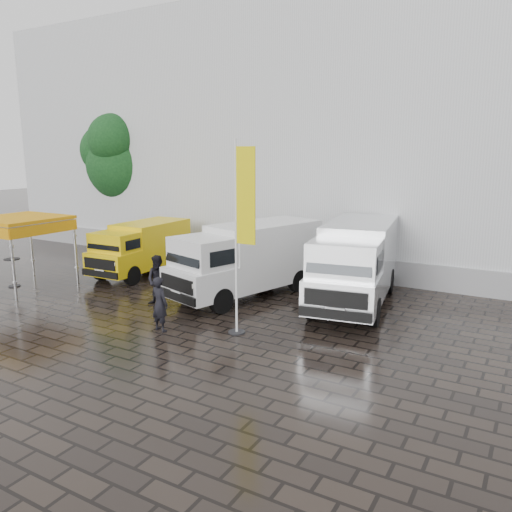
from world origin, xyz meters
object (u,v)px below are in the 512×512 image
at_px(van_yellow, 141,249).
at_px(person_front, 160,304).
at_px(van_white, 246,261).
at_px(van_silver, 356,265).
at_px(canopy_tent, 19,222).
at_px(cocktail_table, 13,273).
at_px(person_tent, 159,280).
at_px(flagpole, 242,227).

relative_size(van_yellow, person_front, 2.91).
bearing_deg(van_white, van_yellow, -169.46).
bearing_deg(van_silver, person_front, -136.22).
relative_size(canopy_tent, cocktail_table, 2.63).
bearing_deg(person_tent, flagpole, -30.09).
relative_size(van_silver, cocktail_table, 5.78).
bearing_deg(person_front, van_silver, -119.36).
height_order(van_silver, person_front, van_silver).
relative_size(canopy_tent, person_front, 1.79).
bearing_deg(flagpole, person_front, -156.28).
distance_m(van_yellow, person_front, 7.34).
bearing_deg(person_front, flagpole, -148.55).
bearing_deg(van_yellow, person_front, -45.46).
relative_size(canopy_tent, flagpole, 0.53).
bearing_deg(van_white, canopy_tent, -142.28).
bearing_deg(flagpole, person_tent, 166.19).
height_order(van_white, van_silver, van_silver).
bearing_deg(van_white, cocktail_table, -141.93).
height_order(van_white, person_tent, van_white).
bearing_deg(van_silver, van_yellow, 173.44).
height_order(van_silver, cocktail_table, van_silver).
relative_size(cocktail_table, person_tent, 0.64).
xyz_separation_m(flagpole, person_front, (-2.25, -0.99, -2.34)).
bearing_deg(person_tent, van_white, 33.77).
bearing_deg(cocktail_table, van_yellow, 53.19).
distance_m(flagpole, person_tent, 4.69).
distance_m(cocktail_table, person_tent, 6.71).
bearing_deg(person_front, van_white, -86.60).
distance_m(van_yellow, van_silver, 9.47).
height_order(person_front, person_tent, person_tent).
relative_size(van_silver, flagpole, 1.16).
height_order(van_white, person_front, van_white).
distance_m(canopy_tent, cocktail_table, 2.05).
bearing_deg(person_front, cocktail_table, 0.97).
distance_m(flagpole, cocktail_table, 10.92).
bearing_deg(van_silver, flagpole, -121.88).
relative_size(person_front, person_tent, 0.94).
bearing_deg(flagpole, van_silver, 67.26).
relative_size(van_silver, person_front, 3.92).
bearing_deg(van_silver, person_tent, -158.34).
bearing_deg(cocktail_table, van_white, 21.55).
distance_m(person_front, person_tent, 2.61).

